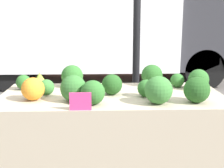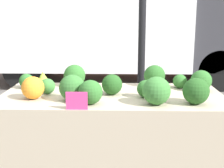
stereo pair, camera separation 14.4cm
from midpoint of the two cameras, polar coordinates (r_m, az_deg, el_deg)
The scene contains 18 objects.
tent_pole at distance 3.03m, azimuth 6.86°, elevation 8.89°, with size 0.07×0.07×2.38m.
parked_truck at distance 6.44m, azimuth -0.02°, elevation 13.26°, with size 5.20×1.94×2.72m.
market_table at distance 2.29m, azimuth 1.76°, elevation -4.95°, with size 1.65×0.79×0.80m.
orange_cauliflower at distance 2.23m, azimuth -12.50°, elevation -0.71°, with size 0.16×0.16×0.16m.
romanesco_head at distance 2.65m, azimuth -11.00°, elevation 0.98°, with size 0.15×0.15×0.12m.
broccoli_head_0 at distance 2.60m, azimuth 9.36°, elevation 1.50°, with size 0.18×0.18×0.18m.
broccoli_head_1 at distance 2.24m, azimuth 8.01°, elevation -0.89°, with size 0.13×0.13×0.13m.
broccoli_head_2 at distance 2.14m, azimuth 16.98°, elevation -1.28°, with size 0.18×0.18×0.18m.
broccoli_head_3 at distance 2.30m, azimuth 1.81°, elevation -0.09°, with size 0.15×0.15×0.15m.
broccoli_head_4 at distance 2.36m, azimuth -10.04°, elevation -0.41°, with size 0.12×0.12×0.12m.
broccoli_head_5 at distance 2.52m, azimuth 17.57°, elevation 0.57°, with size 0.16×0.16×0.16m.
broccoli_head_6 at distance 2.06m, azimuth -1.97°, elevation -1.52°, with size 0.16×0.16×0.16m.
broccoli_head_7 at distance 2.58m, azimuth 13.88°, elevation 0.48°, with size 0.11×0.11×0.11m.
broccoli_head_8 at distance 2.57m, azimuth -13.83°, elevation 0.53°, with size 0.12×0.12×0.12m.
broccoli_head_9 at distance 2.58m, azimuth -5.28°, elevation 1.56°, with size 0.18×0.18×0.18m.
broccoli_head_10 at distance 2.07m, azimuth 10.11°, elevation -1.24°, with size 0.19×0.19×0.19m.
broccoli_head_11 at distance 2.15m, azimuth -5.41°, elevation -0.69°, with size 0.18×0.18×0.18m.
price_sign at distance 1.94m, azimuth -4.38°, elevation -3.11°, with size 0.14×0.01×0.11m.
Camera 2 is at (0.06, -2.24, 1.39)m, focal length 50.00 mm.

